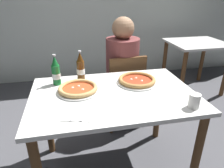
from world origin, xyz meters
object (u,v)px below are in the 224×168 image
chair_behind_table (124,88)px  beer_bottle_left (81,68)px  beer_bottle_center (56,72)px  pizza_marinara_far (137,80)px  dining_table_main (113,106)px  napkin_with_cutlery (78,113)px  diner_seated (122,77)px  dining_table_background (196,53)px  paper_cup (194,101)px  pizza_margherita_near (78,89)px

chair_behind_table → beer_bottle_left: bearing=28.0°
chair_behind_table → beer_bottle_center: (-0.65, -0.37, 0.37)m
pizza_marinara_far → beer_bottle_center: 0.65m
beer_bottle_center → dining_table_main: bearing=-30.9°
beer_bottle_left → napkin_with_cutlery: bearing=-96.1°
diner_seated → pizza_marinara_far: bearing=-91.4°
dining_table_main → beer_bottle_center: bearing=149.1°
chair_behind_table → dining_table_background: 1.47m
beer_bottle_center → napkin_with_cutlery: 0.50m
chair_behind_table → pizza_marinara_far: 0.55m
beer_bottle_left → beer_bottle_center: 0.21m
dining_table_background → beer_bottle_left: 2.03m
beer_bottle_center → paper_cup: size_ratio=2.60×
chair_behind_table → paper_cup: size_ratio=8.95×
pizza_margherita_near → napkin_with_cutlery: (-0.02, -0.30, -0.02)m
pizza_marinara_far → dining_table_main: bearing=-148.3°
pizza_margherita_near → pizza_marinara_far: bearing=7.2°
paper_cup → dining_table_main: bearing=146.6°
beer_bottle_center → paper_cup: beer_bottle_center is taller
beer_bottle_center → napkin_with_cutlery: bearing=-73.4°
chair_behind_table → beer_bottle_left: 0.66m
dining_table_main → dining_table_background: size_ratio=1.50×
chair_behind_table → diner_seated: diner_seated is taller
diner_seated → paper_cup: (0.22, -0.96, 0.21)m
pizza_margherita_near → beer_bottle_left: 0.25m
dining_table_main → pizza_marinara_far: size_ratio=3.66×
pizza_marinara_far → chair_behind_table: bearing=87.6°
chair_behind_table → dining_table_background: chair_behind_table is taller
chair_behind_table → pizza_margherita_near: bearing=41.4°
pizza_margherita_near → pizza_marinara_far: 0.48m
paper_cup → napkin_with_cutlery: bearing=173.6°
dining_table_main → beer_bottle_center: 0.52m
beer_bottle_left → pizza_marinara_far: bearing=-20.9°
dining_table_main → dining_table_background: same height
pizza_marinara_far → beer_bottle_left: size_ratio=1.33×
napkin_with_cutlery → pizza_marinara_far: bearing=36.3°
beer_bottle_left → chair_behind_table: bearing=33.5°
chair_behind_table → paper_cup: 0.99m
beer_bottle_left → dining_table_background: bearing=30.0°
napkin_with_cutlery → pizza_margherita_near: bearing=86.8°
beer_bottle_left → paper_cup: bearing=-42.2°
beer_bottle_center → beer_bottle_left: bearing=17.7°
pizza_margherita_near → paper_cup: size_ratio=3.35×
diner_seated → beer_bottle_left: (-0.45, -0.35, 0.27)m
paper_cup → beer_bottle_center: bearing=147.7°
beer_bottle_center → dining_table_background: bearing=28.8°
dining_table_main → napkin_with_cutlery: (-0.27, -0.22, 0.12)m
pizza_margherita_near → paper_cup: paper_cup is taller
dining_table_background → pizza_margherita_near: pizza_margherita_near is taller
diner_seated → beer_bottle_left: diner_seated is taller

